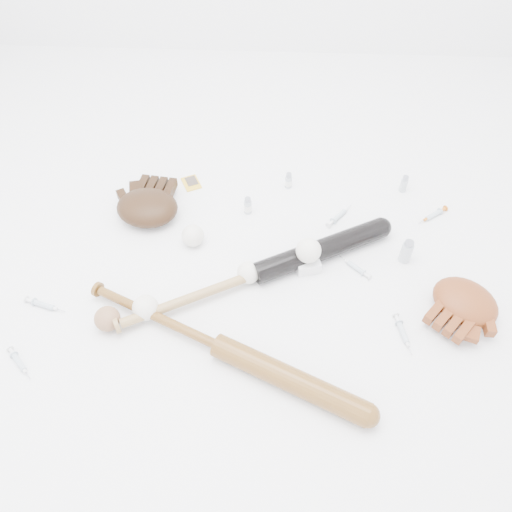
{
  "coord_description": "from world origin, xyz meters",
  "views": [
    {
      "loc": [
        0.01,
        -1.0,
        1.29
      ],
      "look_at": [
        -0.04,
        0.04,
        0.06
      ],
      "focal_mm": 35.0,
      "sensor_mm": 36.0,
      "label": 1
    }
  ],
  "objects_px": {
    "glove_dark": "(147,207)",
    "bat_dark": "(259,273)",
    "bat_wood": "(219,346)",
    "pedestal": "(307,263)"
  },
  "relations": [
    {
      "from": "pedestal",
      "to": "bat_dark",
      "type": "bearing_deg",
      "value": -158.46
    },
    {
      "from": "glove_dark",
      "to": "bat_dark",
      "type": "bearing_deg",
      "value": -26.1
    },
    {
      "from": "bat_wood",
      "to": "pedestal",
      "type": "xyz_separation_m",
      "value": [
        0.26,
        0.33,
        -0.01
      ]
    },
    {
      "from": "bat_dark",
      "to": "glove_dark",
      "type": "bearing_deg",
      "value": 118.68
    },
    {
      "from": "pedestal",
      "to": "glove_dark",
      "type": "bearing_deg",
      "value": 159.89
    },
    {
      "from": "bat_dark",
      "to": "glove_dark",
      "type": "height_order",
      "value": "glove_dark"
    },
    {
      "from": "bat_dark",
      "to": "pedestal",
      "type": "xyz_separation_m",
      "value": [
        0.16,
        0.06,
        -0.02
      ]
    },
    {
      "from": "bat_wood",
      "to": "pedestal",
      "type": "distance_m",
      "value": 0.42
    },
    {
      "from": "bat_wood",
      "to": "glove_dark",
      "type": "distance_m",
      "value": 0.63
    },
    {
      "from": "bat_dark",
      "to": "pedestal",
      "type": "bearing_deg",
      "value": -6.51
    }
  ]
}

